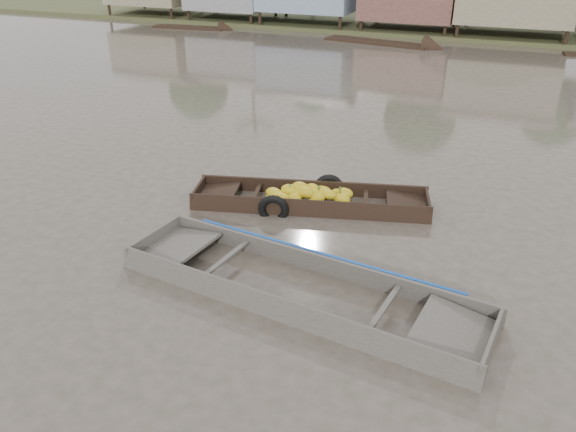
% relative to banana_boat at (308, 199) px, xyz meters
% --- Properties ---
extents(ground, '(120.00, 120.00, 0.00)m').
position_rel_banana_boat_xyz_m(ground, '(0.80, -3.07, -0.15)').
color(ground, '#464136').
rests_on(ground, ground).
extents(banana_boat, '(5.82, 2.77, 0.79)m').
position_rel_banana_boat_xyz_m(banana_boat, '(0.00, 0.00, 0.00)').
color(banana_boat, black).
rests_on(banana_boat, ground).
extents(viewer_boat, '(7.12, 2.66, 0.56)m').
position_rel_banana_boat_xyz_m(viewer_boat, '(1.19, -3.56, -0.10)').
color(viewer_boat, '#413B37').
rests_on(viewer_boat, ground).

